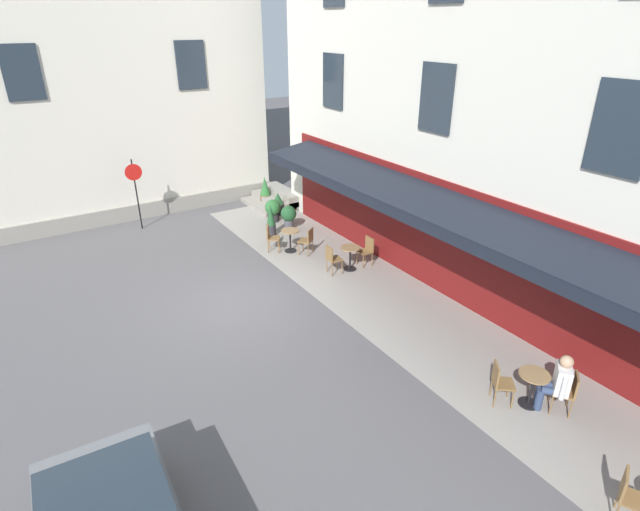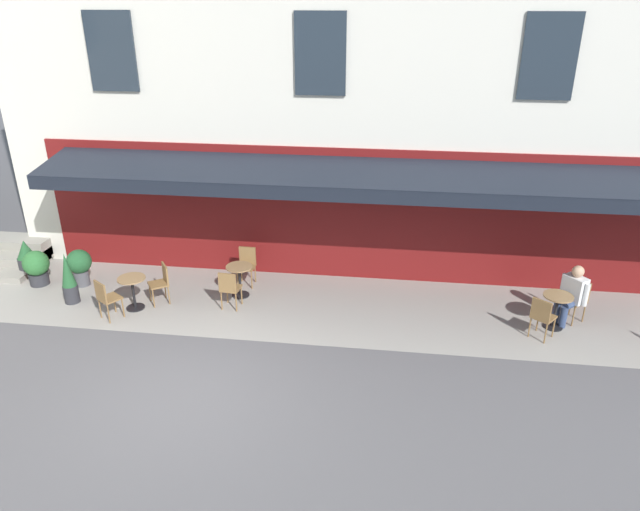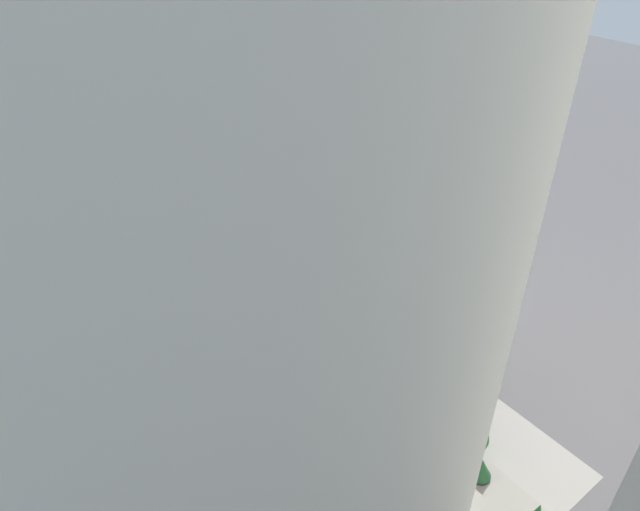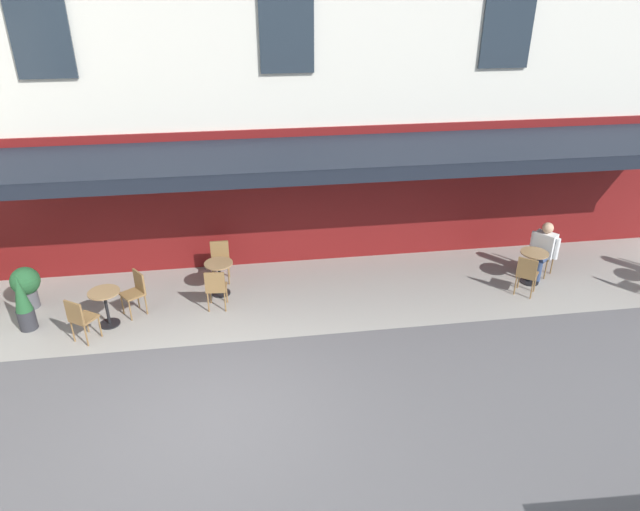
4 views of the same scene
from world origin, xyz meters
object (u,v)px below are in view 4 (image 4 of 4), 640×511
(cafe_chair_wicker_kerbside, at_px, (136,289))
(seated_companion_in_white, at_px, (543,248))
(cafe_chair_wicker_back_row, at_px, (80,317))
(cafe_table_streetside, at_px, (219,274))
(cafe_chair_wicker_facing_street, at_px, (527,272))
(cafe_chair_wicker_corner_right, at_px, (546,251))
(cafe_table_mid_terrace, at_px, (106,303))
(cafe_table_near_entrance, at_px, (533,263))
(cafe_chair_wicker_by_window, at_px, (216,286))
(cafe_chair_wicker_corner_left, at_px, (220,258))
(potted_plant_by_steps, at_px, (26,284))
(potted_plant_under_sign, at_px, (23,303))

(cafe_chair_wicker_kerbside, distance_m, seated_companion_in_white, 8.80)
(cafe_chair_wicker_back_row, relative_size, cafe_chair_wicker_kerbside, 1.00)
(cafe_table_streetside, distance_m, seated_companion_in_white, 7.16)
(cafe_chair_wicker_facing_street, relative_size, seated_companion_in_white, 0.70)
(seated_companion_in_white, bearing_deg, cafe_chair_wicker_back_row, 6.82)
(cafe_chair_wicker_corner_right, bearing_deg, cafe_table_mid_terrace, 4.61)
(cafe_table_near_entrance, relative_size, cafe_chair_wicker_by_window, 0.82)
(cafe_chair_wicker_corner_right, height_order, cafe_chair_wicker_corner_left, same)
(cafe_table_mid_terrace, relative_size, potted_plant_by_steps, 0.83)
(cafe_table_near_entrance, height_order, seated_companion_in_white, seated_companion_in_white)
(potted_plant_under_sign, bearing_deg, cafe_chair_wicker_by_window, -177.37)
(cafe_chair_wicker_corner_right, xyz_separation_m, cafe_chair_wicker_corner_left, (7.31, -0.75, 0.00))
(potted_plant_under_sign, bearing_deg, cafe_chair_wicker_corner_left, -158.89)
(cafe_chair_wicker_kerbside, bearing_deg, cafe_chair_wicker_corner_right, -177.42)
(cafe_chair_wicker_kerbside, distance_m, cafe_chair_wicker_by_window, 1.59)
(cafe_chair_wicker_corner_right, xyz_separation_m, cafe_chair_wicker_kerbside, (8.96, 0.40, 0.00))
(cafe_chair_wicker_back_row, distance_m, cafe_chair_wicker_by_window, 2.58)
(seated_companion_in_white, bearing_deg, potted_plant_by_steps, -1.49)
(cafe_table_mid_terrace, distance_m, cafe_chair_wicker_by_window, 2.12)
(seated_companion_in_white, bearing_deg, cafe_chair_wicker_kerbside, 1.76)
(cafe_chair_wicker_facing_street, height_order, cafe_chair_wicker_by_window, same)
(cafe_chair_wicker_facing_street, distance_m, cafe_chair_wicker_corner_left, 6.62)
(cafe_chair_wicker_facing_street, bearing_deg, potted_plant_under_sign, -1.17)
(cafe_table_streetside, height_order, cafe_chair_wicker_corner_left, cafe_chair_wicker_corner_left)
(cafe_chair_wicker_by_window, bearing_deg, cafe_chair_wicker_corner_left, -93.17)
(cafe_table_near_entrance, distance_m, cafe_chair_wicker_kerbside, 8.46)
(cafe_chair_wicker_facing_street, height_order, cafe_chair_wicker_corner_left, same)
(cafe_chair_wicker_by_window, bearing_deg, potted_plant_by_steps, -9.86)
(cafe_table_near_entrance, relative_size, cafe_chair_wicker_kerbside, 0.82)
(cafe_table_streetside, distance_m, cafe_chair_wicker_corner_left, 0.63)
(potted_plant_by_steps, distance_m, potted_plant_under_sign, 0.86)
(cafe_chair_wicker_corner_right, bearing_deg, potted_plant_under_sign, 3.52)
(cafe_chair_wicker_corner_right, relative_size, cafe_table_mid_terrace, 1.21)
(cafe_chair_wicker_corner_right, distance_m, seated_companion_in_white, 0.26)
(cafe_chair_wicker_back_row, height_order, potted_plant_under_sign, potted_plant_under_sign)
(cafe_chair_wicker_corner_right, relative_size, cafe_table_streetside, 1.21)
(cafe_chair_wicker_facing_street, relative_size, cafe_chair_wicker_corner_left, 1.00)
(cafe_chair_wicker_facing_street, distance_m, potted_plant_by_steps, 10.36)
(cafe_table_near_entrance, distance_m, potted_plant_by_steps, 10.72)
(cafe_table_near_entrance, distance_m, cafe_chair_wicker_corner_left, 6.90)
(cafe_chair_wicker_kerbside, relative_size, potted_plant_under_sign, 0.76)
(cafe_chair_wicker_corner_left, xyz_separation_m, potted_plant_by_steps, (3.89, 0.60, -0.01))
(potted_plant_by_steps, bearing_deg, cafe_table_streetside, 179.48)
(cafe_table_mid_terrace, xyz_separation_m, seated_companion_in_white, (-9.31, -0.63, 0.20))
(cafe_table_near_entrance, height_order, potted_plant_under_sign, potted_plant_under_sign)
(cafe_chair_wicker_corner_right, height_order, cafe_chair_wicker_kerbside, same)
(cafe_chair_wicker_facing_street, relative_size, cafe_chair_wicker_kerbside, 1.00)
(cafe_chair_wicker_corner_right, xyz_separation_m, potted_plant_by_steps, (11.20, -0.15, -0.01))
(cafe_table_streetside, xyz_separation_m, cafe_chair_wicker_by_window, (0.06, 0.63, 0.06))
(cafe_table_mid_terrace, bearing_deg, cafe_chair_wicker_corner_left, -145.11)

